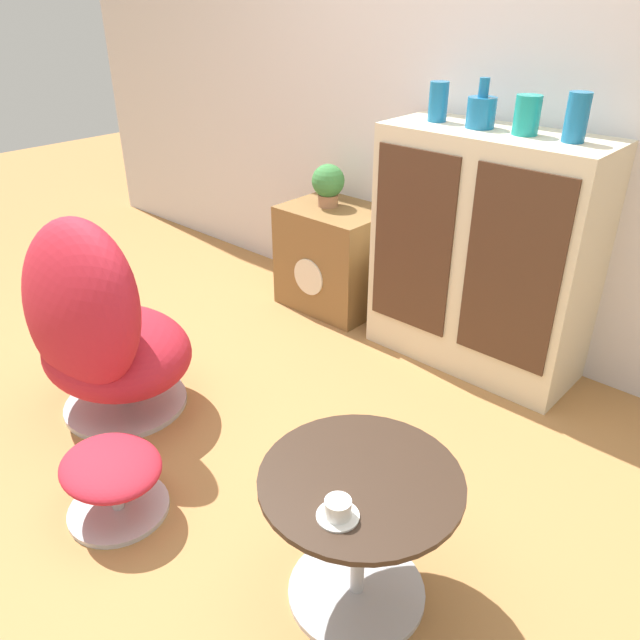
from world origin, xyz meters
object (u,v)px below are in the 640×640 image
at_px(tv_console, 335,258).
at_px(egg_chair, 99,330).
at_px(vase_leftmost, 438,102).
at_px(vase_rightmost, 577,117).
at_px(teacup, 338,510).
at_px(vase_inner_left, 481,111).
at_px(vase_inner_right, 527,115).
at_px(ottoman, 112,475).
at_px(potted_plant, 328,183).
at_px(sideboard, 482,254).
at_px(coffee_table, 359,526).

bearing_deg(tv_console, egg_chair, -90.93).
height_order(tv_console, vase_leftmost, vase_leftmost).
distance_m(vase_rightmost, teacup, 1.83).
bearing_deg(vase_inner_left, vase_rightmost, 0.00).
bearing_deg(egg_chair, vase_inner_right, 54.64).
distance_m(tv_console, ottoman, 1.89).
height_order(tv_console, vase_inner_left, vase_inner_left).
xyz_separation_m(vase_inner_left, teacup, (0.62, -1.66, -0.72)).
bearing_deg(tv_console, vase_rightmost, 0.43).
distance_m(potted_plant, teacup, 2.25).
relative_size(vase_inner_left, potted_plant, 0.89).
relative_size(sideboard, teacup, 10.02).
xyz_separation_m(egg_chair, vase_inner_left, (0.85, 1.50, 0.80)).
xyz_separation_m(sideboard, potted_plant, (-0.98, -0.00, 0.16)).
bearing_deg(egg_chair, vase_rightmost, 49.71).
distance_m(tv_console, potted_plant, 0.44).
distance_m(egg_chair, vase_inner_right, 2.01).
height_order(tv_console, egg_chair, egg_chair).
bearing_deg(vase_rightmost, vase_leftmost, 180.00).
relative_size(sideboard, vase_rightmost, 5.97).
distance_m(coffee_table, vase_inner_left, 1.86).
relative_size(sideboard, vase_inner_left, 5.47).
relative_size(egg_chair, teacup, 8.26).
xyz_separation_m(ottoman, vase_leftmost, (0.08, 1.82, 1.07)).
distance_m(coffee_table, vase_rightmost, 1.79).
height_order(egg_chair, vase_leftmost, vase_leftmost).
relative_size(egg_chair, vase_rightmost, 4.92).
distance_m(coffee_table, potted_plant, 2.13).
height_order(egg_chair, potted_plant, egg_chair).
distance_m(egg_chair, vase_inner_left, 1.90).
bearing_deg(vase_leftmost, vase_rightmost, 0.00).
bearing_deg(teacup, vase_rightmost, 96.76).
bearing_deg(potted_plant, ottoman, -72.11).
relative_size(coffee_table, vase_leftmost, 3.37).
xyz_separation_m(tv_console, teacup, (1.45, -1.65, 0.21)).
bearing_deg(egg_chair, teacup, -6.17).
relative_size(coffee_table, vase_rightmost, 3.06).
relative_size(tv_console, egg_chair, 0.63).
height_order(tv_console, teacup, tv_console).
bearing_deg(teacup, vase_leftmost, 116.83).
bearing_deg(coffee_table, vase_inner_right, 103.35).
height_order(sideboard, vase_inner_left, vase_inner_left).
bearing_deg(potted_plant, sideboard, 0.28).
distance_m(tv_console, vase_inner_left, 1.24).
bearing_deg(vase_inner_left, ottoman, -99.39).
bearing_deg(egg_chair, sideboard, 57.67).
xyz_separation_m(ottoman, teacup, (0.92, 0.16, 0.33)).
bearing_deg(sideboard, vase_rightmost, 0.68).
bearing_deg(vase_inner_left, teacup, -69.61).
height_order(coffee_table, vase_inner_right, vase_inner_right).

